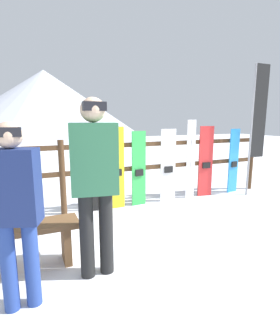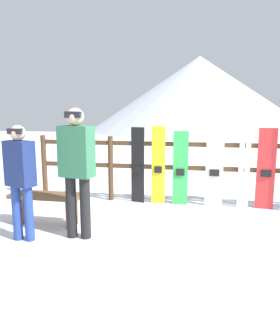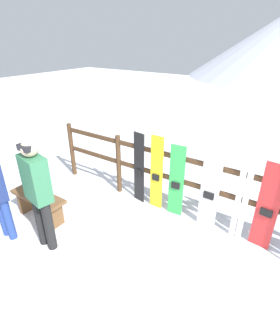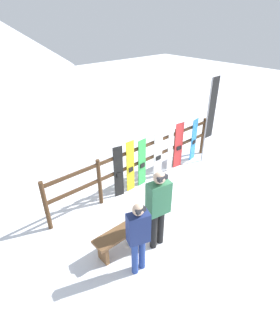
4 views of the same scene
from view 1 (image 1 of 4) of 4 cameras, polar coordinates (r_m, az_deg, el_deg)
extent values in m
plane|color=white|center=(3.53, 12.74, -16.47)|extent=(40.00, 40.00, 0.00)
cone|color=silver|center=(26.51, -19.94, 13.03)|extent=(18.00, 18.00, 6.00)
cylinder|color=#4C331E|center=(4.53, -16.52, -2.07)|extent=(0.10, 0.10, 1.26)
cylinder|color=#4C331E|center=(4.89, -0.15, -0.72)|extent=(0.10, 0.10, 1.26)
cylinder|color=#4C331E|center=(5.58, 13.07, 0.42)|extent=(0.10, 0.10, 1.26)
cylinder|color=#4C331E|center=(6.50, 22.98, 1.26)|extent=(0.10, 0.10, 1.26)
cube|color=#4C331E|center=(4.88, -0.16, 0.01)|extent=(5.57, 0.05, 0.08)
cube|color=#4C331E|center=(4.82, -0.16, 5.16)|extent=(5.57, 0.05, 0.08)
cube|color=brown|center=(3.06, -23.89, -11.87)|extent=(1.11, 0.36, 0.06)
cube|color=brown|center=(3.17, -15.77, -15.41)|extent=(0.08, 0.29, 0.44)
cylinder|color=navy|center=(2.55, -26.65, -18.88)|extent=(0.12, 0.12, 0.76)
cylinder|color=navy|center=(2.54, -22.49, -18.64)|extent=(0.12, 0.12, 0.76)
cube|color=navy|center=(2.30, -25.88, -3.68)|extent=(0.44, 0.33, 0.60)
sphere|color=#D8B293|center=(2.24, -26.71, 6.41)|extent=(0.21, 0.21, 0.21)
cube|color=black|center=(2.18, -26.85, 6.99)|extent=(0.19, 0.07, 0.07)
cylinder|color=black|center=(2.76, -11.51, -14.33)|extent=(0.14, 0.14, 0.87)
cylinder|color=black|center=(2.81, -7.37, -13.80)|extent=(0.14, 0.14, 0.87)
cube|color=#33724C|center=(2.56, -9.94, 1.98)|extent=(0.49, 0.33, 0.69)
sphere|color=#D8B293|center=(2.53, -10.28, 12.36)|extent=(0.24, 0.24, 0.24)
cube|color=black|center=(2.47, -9.91, 13.11)|extent=(0.21, 0.08, 0.08)
cube|color=black|center=(4.56, -9.63, -0.54)|extent=(0.26, 0.07, 1.44)
cube|color=black|center=(4.55, -9.52, -1.49)|extent=(0.14, 0.06, 0.12)
cube|color=yellow|center=(4.66, -4.94, -0.04)|extent=(0.25, 0.03, 1.46)
cube|color=black|center=(4.65, -4.82, -0.98)|extent=(0.14, 0.03, 0.12)
cube|color=green|center=(4.82, -0.27, -0.16)|extent=(0.28, 0.04, 1.38)
cube|color=black|center=(4.80, -0.14, -1.02)|extent=(0.15, 0.04, 0.12)
cube|color=white|center=(5.08, 6.12, 0.51)|extent=(0.32, 0.03, 1.41)
cube|color=black|center=(5.07, 6.25, -0.33)|extent=(0.17, 0.03, 0.12)
cube|color=white|center=(5.32, 10.49, 1.76)|extent=(0.09, 0.02, 1.58)
cube|color=white|center=(5.37, 11.42, 1.82)|extent=(0.09, 0.02, 1.58)
cube|color=red|center=(5.57, 14.11, 1.36)|extent=(0.31, 0.06, 1.45)
cube|color=black|center=(5.56, 14.25, 0.58)|extent=(0.17, 0.05, 0.12)
cube|color=#288CE0|center=(6.06, 19.69, 1.46)|extent=(0.29, 0.07, 1.39)
cube|color=black|center=(6.05, 19.83, 0.78)|extent=(0.16, 0.06, 0.12)
cylinder|color=#99999E|center=(5.86, 23.01, 7.28)|extent=(0.04, 0.04, 2.67)
cube|color=black|center=(6.00, 24.64, 11.07)|extent=(0.36, 0.01, 1.87)
camera|label=2|loc=(2.79, 103.48, 1.41)|focal=35.00mm
camera|label=3|loc=(3.93, 60.48, 26.62)|focal=28.00mm
camera|label=4|loc=(3.52, -129.03, 42.95)|focal=28.00mm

